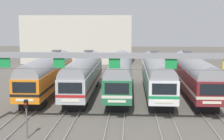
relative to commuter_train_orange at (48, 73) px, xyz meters
name	(u,v)px	position (x,y,z in m)	size (l,w,h in m)	color
ground_plane	(120,95)	(8.80, 0.00, -2.69)	(160.00, 160.00, 0.00)	#5B564F
track_bed	(123,73)	(8.80, 17.00, -2.61)	(19.10, 70.00, 0.15)	gray
commuter_train_orange	(48,73)	(0.00, 0.00, 0.00)	(2.88, 18.06, 5.05)	orange
commuter_train_stainless	(84,73)	(4.40, 0.00, 0.00)	(2.88, 18.06, 5.05)	#B2B5BA
commuter_train_green	(120,74)	(8.80, 0.00, 0.00)	(2.88, 18.06, 4.77)	#236B42
commuter_train_white	(157,74)	(13.20, 0.00, 0.00)	(2.88, 18.06, 5.05)	white
commuter_train_maroon	(194,74)	(17.60, 0.00, 0.00)	(2.88, 18.06, 5.05)	maroon
catenary_gantry	(114,68)	(8.80, -13.50, 2.59)	(22.84, 0.44, 6.97)	gray
yard_signal_mast	(26,111)	(2.20, -15.31, -0.54)	(0.28, 0.35, 3.08)	#59595E
maintenance_building	(79,39)	(-1.51, 33.92, 2.41)	(23.47, 10.00, 10.20)	beige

